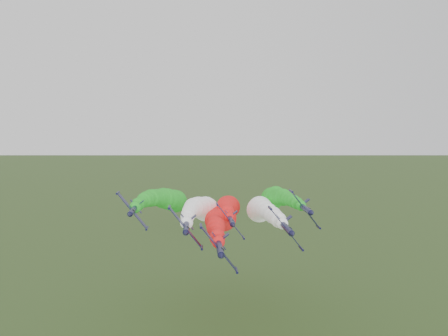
{
  "coord_description": "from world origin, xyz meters",
  "views": [
    {
      "loc": [
        1.37,
        -87.88,
        61.87
      ],
      "look_at": [
        7.1,
        -3.67,
        54.14
      ],
      "focal_mm": 35.0,
      "sensor_mm": 36.0,
      "label": 1
    }
  ],
  "objects_px": {
    "jet_inner_left": "(201,209)",
    "jet_inner_right": "(260,209)",
    "jet_outer_right": "(274,198)",
    "jet_outer_left": "(167,200)",
    "jet_trail": "(228,206)",
    "jet_lead": "(221,219)"
  },
  "relations": [
    {
      "from": "jet_inner_left",
      "to": "jet_inner_right",
      "type": "distance_m",
      "value": 18.26
    },
    {
      "from": "jet_outer_left",
      "to": "jet_outer_right",
      "type": "bearing_deg",
      "value": -6.35
    },
    {
      "from": "jet_inner_right",
      "to": "jet_outer_right",
      "type": "xyz_separation_m",
      "value": [
        6.08,
        9.76,
        1.65
      ]
    },
    {
      "from": "jet_lead",
      "to": "jet_inner_right",
      "type": "bearing_deg",
      "value": 29.98
    },
    {
      "from": "jet_outer_right",
      "to": "jet_outer_left",
      "type": "bearing_deg",
      "value": 173.65
    },
    {
      "from": "jet_lead",
      "to": "jet_outer_left",
      "type": "xyz_separation_m",
      "value": [
        -16.82,
        21.01,
        2.49
      ]
    },
    {
      "from": "jet_inner_right",
      "to": "jet_outer_right",
      "type": "distance_m",
      "value": 11.62
    },
    {
      "from": "jet_inner_right",
      "to": "jet_outer_right",
      "type": "height_order",
      "value": "jet_outer_right"
    },
    {
      "from": "jet_outer_right",
      "to": "jet_trail",
      "type": "xyz_separation_m",
      "value": [
        -14.76,
        7.68,
        -3.88
      ]
    },
    {
      "from": "jet_lead",
      "to": "jet_outer_left",
      "type": "height_order",
      "value": "jet_outer_left"
    },
    {
      "from": "jet_outer_right",
      "to": "jet_trail",
      "type": "relative_size",
      "value": 1.0
    },
    {
      "from": "jet_outer_left",
      "to": "jet_inner_right",
      "type": "bearing_deg",
      "value": -24.98
    },
    {
      "from": "jet_outer_left",
      "to": "jet_trail",
      "type": "relative_size",
      "value": 1.01
    },
    {
      "from": "jet_inner_left",
      "to": "jet_inner_right",
      "type": "xyz_separation_m",
      "value": [
        18.09,
        -2.42,
        0.07
      ]
    },
    {
      "from": "jet_inner_right",
      "to": "jet_inner_left",
      "type": "bearing_deg",
      "value": 172.39
    },
    {
      "from": "jet_trail",
      "to": "jet_inner_left",
      "type": "bearing_deg",
      "value": -122.05
    },
    {
      "from": "jet_inner_right",
      "to": "jet_outer_left",
      "type": "distance_m",
      "value": 32.51
    },
    {
      "from": "jet_inner_right",
      "to": "jet_outer_left",
      "type": "bearing_deg",
      "value": 155.02
    },
    {
      "from": "jet_inner_right",
      "to": "jet_outer_left",
      "type": "height_order",
      "value": "jet_outer_left"
    },
    {
      "from": "jet_inner_left",
      "to": "jet_trail",
      "type": "bearing_deg",
      "value": 57.95
    },
    {
      "from": "jet_inner_left",
      "to": "jet_outer_left",
      "type": "xyz_separation_m",
      "value": [
        -11.36,
        11.3,
        1.1
      ]
    },
    {
      "from": "jet_outer_right",
      "to": "jet_trail",
      "type": "distance_m",
      "value": 17.09
    }
  ]
}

